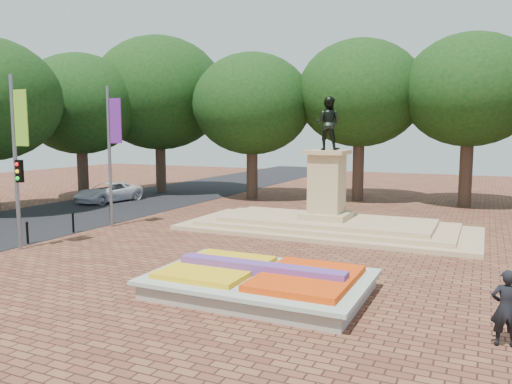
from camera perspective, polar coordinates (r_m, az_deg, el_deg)
ground at (r=17.22m, az=0.18°, el=-9.14°), size 90.00×90.00×0.00m
asphalt_street at (r=30.06m, az=-22.45°, el=-2.74°), size 9.00×90.00×0.02m
flower_bed at (r=14.96m, az=0.57°, el=-10.12°), size 6.30×4.30×0.91m
monument at (r=24.36m, az=8.05°, el=-2.34°), size 14.00×6.00×6.40m
tree_row_back at (r=33.42m, az=17.17°, el=9.85°), size 44.80×8.80×10.43m
banner_poles at (r=21.85m, az=-26.25°, el=3.87°), size 0.88×11.17×7.00m
bollard_row at (r=22.60m, az=-27.18°, el=-4.67°), size 0.12×13.12×0.98m
van at (r=35.53m, az=-16.53°, el=-0.03°), size 2.97×5.09×1.33m
pedestrian at (r=12.61m, az=26.64°, el=-11.77°), size 0.71×0.54×1.74m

